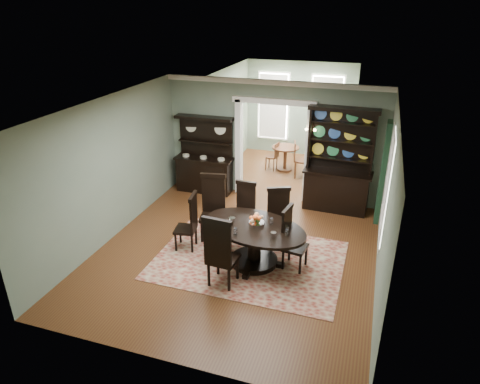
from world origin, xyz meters
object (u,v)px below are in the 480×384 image
object	(u,v)px
sideboard	(205,166)
parlor_table	(285,155)
welsh_dresser	(338,174)
dining_table	(254,237)

from	to	relation	value
sideboard	parlor_table	bearing A→B (deg)	49.98
sideboard	welsh_dresser	xyz separation A→B (m)	(3.46, -0.04, 0.21)
dining_table	sideboard	world-z (taller)	sideboard
parlor_table	sideboard	bearing A→B (deg)	-129.12
sideboard	welsh_dresser	size ratio (longest dim) A/B	0.80
dining_table	sideboard	xyz separation A→B (m)	(-2.24, 2.97, 0.13)
sideboard	parlor_table	xyz separation A→B (m)	(1.72, 2.11, -0.22)
sideboard	parlor_table	world-z (taller)	sideboard
dining_table	parlor_table	world-z (taller)	dining_table
sideboard	welsh_dresser	distance (m)	3.47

